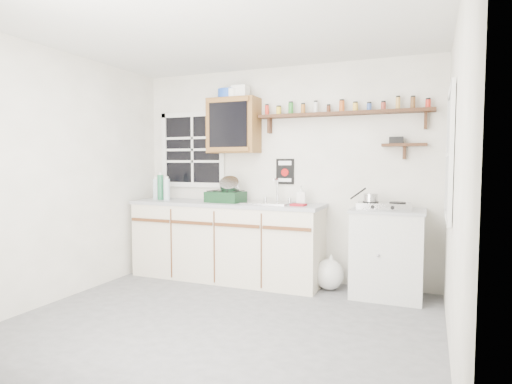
% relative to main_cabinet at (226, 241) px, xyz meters
% --- Properties ---
extents(room, '(3.64, 3.24, 2.54)m').
position_rel_main_cabinet_xyz_m(room, '(0.58, -1.30, 0.79)').
color(room, '#505153').
rests_on(room, ground).
extents(main_cabinet, '(2.31, 0.63, 0.92)m').
position_rel_main_cabinet_xyz_m(main_cabinet, '(0.00, 0.00, 0.00)').
color(main_cabinet, beige).
rests_on(main_cabinet, floor).
extents(right_cabinet, '(0.73, 0.57, 0.91)m').
position_rel_main_cabinet_xyz_m(right_cabinet, '(1.83, 0.03, -0.01)').
color(right_cabinet, '#B9B9B2').
rests_on(right_cabinet, floor).
extents(sink, '(0.52, 0.44, 0.29)m').
position_rel_main_cabinet_xyz_m(sink, '(0.54, 0.01, 0.47)').
color(sink, '#B1B1B6').
rests_on(sink, main_cabinet).
extents(upper_cabinet, '(0.60, 0.32, 0.65)m').
position_rel_main_cabinet_xyz_m(upper_cabinet, '(0.03, 0.14, 1.36)').
color(upper_cabinet, brown).
rests_on(upper_cabinet, wall_back).
extents(upper_cabinet_clutter, '(0.37, 0.24, 0.14)m').
position_rel_main_cabinet_xyz_m(upper_cabinet_clutter, '(0.02, 0.14, 1.75)').
color(upper_cabinet_clutter, '#1A43AD').
rests_on(upper_cabinet_clutter, upper_cabinet).
extents(spice_shelf, '(1.91, 0.18, 0.35)m').
position_rel_main_cabinet_xyz_m(spice_shelf, '(1.30, 0.21, 1.47)').
color(spice_shelf, '#311D0D').
rests_on(spice_shelf, wall_back).
extents(secondary_shelf, '(0.45, 0.16, 0.24)m').
position_rel_main_cabinet_xyz_m(secondary_shelf, '(1.94, 0.22, 1.12)').
color(secondary_shelf, '#311D0D').
rests_on(secondary_shelf, wall_back).
extents(warning_sign, '(0.22, 0.02, 0.30)m').
position_rel_main_cabinet_xyz_m(warning_sign, '(0.63, 0.29, 0.82)').
color(warning_sign, black).
rests_on(warning_sign, wall_back).
extents(window_back, '(0.93, 0.03, 0.98)m').
position_rel_main_cabinet_xyz_m(window_back, '(-0.62, 0.29, 1.09)').
color(window_back, black).
rests_on(window_back, wall_back).
extents(window_right, '(0.03, 0.78, 1.08)m').
position_rel_main_cabinet_xyz_m(window_right, '(2.37, -0.75, 0.99)').
color(window_right, black).
rests_on(window_right, wall_back).
extents(water_bottles, '(0.29, 0.16, 0.34)m').
position_rel_main_cabinet_xyz_m(water_bottles, '(-0.90, -0.01, 0.60)').
color(water_bottles, silver).
rests_on(water_bottles, main_cabinet).
extents(dish_rack, '(0.43, 0.34, 0.31)m').
position_rel_main_cabinet_xyz_m(dish_rack, '(0.02, -0.01, 0.56)').
color(dish_rack, black).
rests_on(dish_rack, main_cabinet).
extents(soap_bottle, '(0.11, 0.11, 0.21)m').
position_rel_main_cabinet_xyz_m(soap_bottle, '(0.89, 0.09, 0.56)').
color(soap_bottle, silver).
rests_on(soap_bottle, main_cabinet).
extents(rag, '(0.16, 0.14, 0.02)m').
position_rel_main_cabinet_xyz_m(rag, '(0.92, -0.09, 0.47)').
color(rag, maroon).
rests_on(rag, main_cabinet).
extents(hotplate, '(0.55, 0.32, 0.08)m').
position_rel_main_cabinet_xyz_m(hotplate, '(1.79, 0.01, 0.48)').
color(hotplate, '#B1B1B6').
rests_on(hotplate, right_cabinet).
extents(saucepan, '(0.31, 0.25, 0.15)m').
position_rel_main_cabinet_xyz_m(saucepan, '(1.65, 0.01, 0.56)').
color(saucepan, '#B1B1B6').
rests_on(saucepan, hotplate).
extents(trash_bag, '(0.37, 0.33, 0.42)m').
position_rel_main_cabinet_xyz_m(trash_bag, '(1.24, 0.01, -0.28)').
color(trash_bag, silver).
rests_on(trash_bag, floor).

